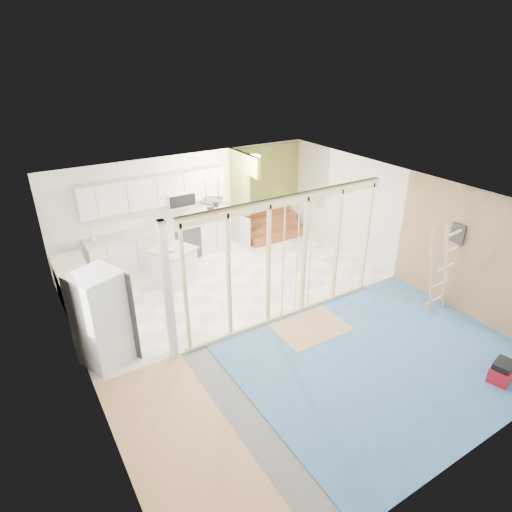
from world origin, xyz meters
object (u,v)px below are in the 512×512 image
fridge (102,319)px  ladder (440,270)px  island (174,265)px  toolbox (502,372)px

fridge → ladder: bearing=-41.0°
fridge → ladder: ladder is taller
island → toolbox: island is taller
toolbox → island: bearing=105.3°
ladder → fridge: bearing=168.3°
fridge → ladder: (6.12, -2.00, 0.12)m
toolbox → ladder: 2.24m
fridge → toolbox: (5.34, -3.94, -0.68)m
island → toolbox: 6.81m
fridge → island: (2.08, 2.04, -0.45)m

